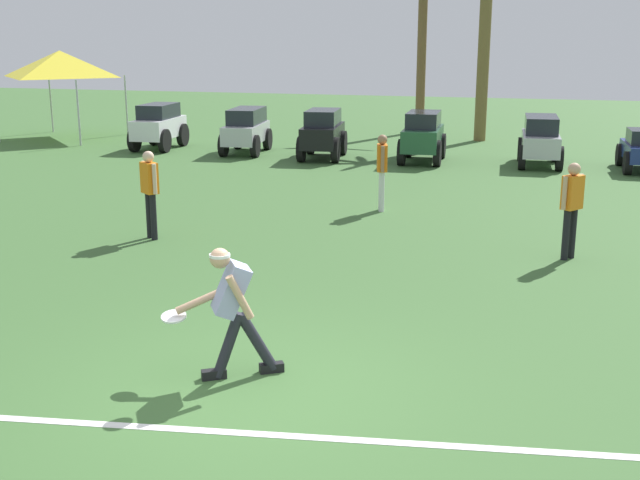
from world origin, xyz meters
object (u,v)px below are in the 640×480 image
object	(u,v)px
teammate_deep	(382,165)
parked_car_slot_e	(540,139)
parked_car_slot_d	(423,135)
frisbee_thrower	(232,305)
event_tent	(60,64)
teammate_midfield	(572,202)
palm_tree_left_of_centre	(485,25)
parked_car_slot_b	(246,129)
parked_car_slot_a	(159,125)
frisbee_in_flight	(174,316)
parked_car_slot_c	(323,133)
palm_tree_far_left	(422,40)
teammate_near_sideline	(150,186)

from	to	relation	value
teammate_deep	parked_car_slot_e	bearing A→B (deg)	66.69
teammate_deep	parked_car_slot_d	distance (m)	6.75
frisbee_thrower	event_tent	distance (m)	21.59
teammate_midfield	palm_tree_left_of_centre	size ratio (longest dim) A/B	0.24
parked_car_slot_d	parked_car_slot_b	bearing A→B (deg)	177.13
teammate_deep	parked_car_slot_a	distance (m)	11.14
parked_car_slot_b	event_tent	xyz separation A→B (m)	(-7.31, 1.57, 1.81)
frisbee_thrower	parked_car_slot_d	xyz separation A→B (m)	(-0.37, 15.24, -0.05)
frisbee_in_flight	parked_car_slot_e	distance (m)	15.98
parked_car_slot_c	event_tent	bearing A→B (deg)	168.53
palm_tree_far_left	event_tent	xyz separation A→B (m)	(-11.53, -5.28, -0.76)
parked_car_slot_b	palm_tree_left_of_centre	world-z (taller)	palm_tree_left_of_centre
teammate_deep	parked_car_slot_d	world-z (taller)	teammate_deep
frisbee_thrower	palm_tree_far_left	distance (m)	22.55
palm_tree_far_left	event_tent	world-z (taller)	palm_tree_far_left
teammate_near_sideline	parked_car_slot_c	world-z (taller)	teammate_near_sideline
parked_car_slot_e	event_tent	size ratio (longest dim) A/B	0.75
frisbee_in_flight	parked_car_slot_b	size ratio (longest dim) A/B	0.12
teammate_deep	parked_car_slot_c	world-z (taller)	teammate_deep
teammate_near_sideline	teammate_deep	distance (m)	4.82
parked_car_slot_c	frisbee_in_flight	bearing A→B (deg)	-80.10
frisbee_thrower	palm_tree_far_left	xyz separation A→B (m)	(-1.57, 22.35, 2.50)
parked_car_slot_b	event_tent	size ratio (longest dim) A/B	0.77
teammate_near_sideline	teammate_midfield	bearing A→B (deg)	5.20
parked_car_slot_b	teammate_near_sideline	bearing A→B (deg)	-78.07
frisbee_in_flight	palm_tree_far_left	world-z (taller)	palm_tree_far_left
teammate_deep	parked_car_slot_c	size ratio (longest dim) A/B	0.64
frisbee_thrower	palm_tree_left_of_centre	bearing A→B (deg)	87.75
parked_car_slot_e	event_tent	distance (m)	16.12
parked_car_slot_b	parked_car_slot_e	world-z (taller)	same
palm_tree_far_left	palm_tree_left_of_centre	size ratio (longest dim) A/B	0.86
frisbee_in_flight	parked_car_slot_c	distance (m)	15.45
frisbee_thrower	parked_car_slot_d	bearing A→B (deg)	91.38
frisbee_in_flight	teammate_near_sideline	xyz separation A→B (m)	(-2.99, 5.25, 0.28)
teammate_midfield	parked_car_slot_b	xyz separation A→B (m)	(-9.25, 9.76, -0.22)
frisbee_thrower	palm_tree_left_of_centre	distance (m)	20.59
teammate_deep	palm_tree_far_left	xyz separation A→B (m)	(-1.40, 13.86, 2.35)
parked_car_slot_b	palm_tree_far_left	bearing A→B (deg)	58.29
parked_car_slot_a	parked_car_slot_c	xyz separation A→B (m)	(5.49, -0.50, 0.00)
palm_tree_left_of_centre	parked_car_slot_c	bearing A→B (deg)	-127.60
frisbee_in_flight	parked_car_slot_a	size ratio (longest dim) A/B	0.13
parked_car_slot_d	teammate_midfield	bearing A→B (deg)	-68.03
teammate_near_sideline	palm_tree_left_of_centre	world-z (taller)	palm_tree_left_of_centre
teammate_near_sideline	frisbee_thrower	bearing A→B (deg)	-54.84
teammate_near_sideline	frisbee_in_flight	bearing A→B (deg)	-60.31
frisbee_thrower	parked_car_slot_d	distance (m)	15.24
parked_car_slot_c	event_tent	size ratio (longest dim) A/B	0.75
parked_car_slot_b	parked_car_slot_e	xyz separation A→B (m)	(8.63, -0.05, 0.00)
teammate_midfield	event_tent	world-z (taller)	event_tent
parked_car_slot_c	parked_car_slot_d	distance (m)	2.90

